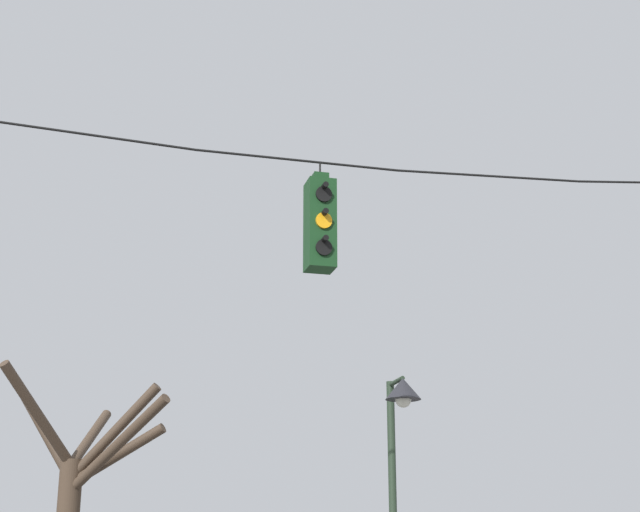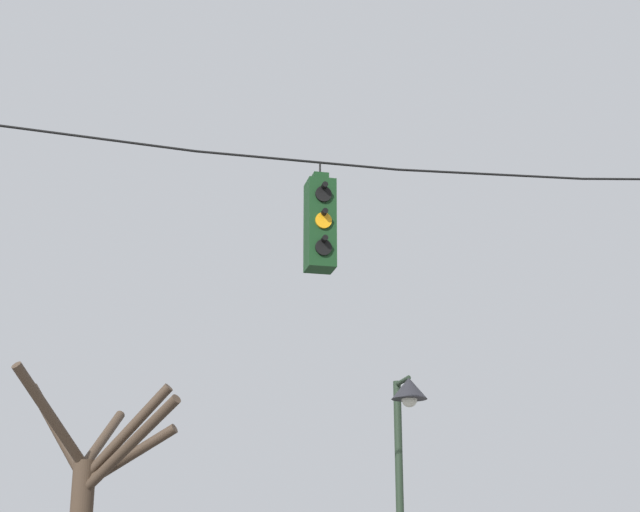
{
  "view_description": "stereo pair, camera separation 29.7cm",
  "coord_description": "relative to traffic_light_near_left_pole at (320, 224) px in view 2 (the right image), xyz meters",
  "views": [
    {
      "loc": [
        -2.55,
        -10.62,
        1.51
      ],
      "look_at": [
        0.27,
        0.27,
        5.09
      ],
      "focal_mm": 55.0,
      "sensor_mm": 36.0,
      "label": 1
    },
    {
      "loc": [
        -2.26,
        -10.69,
        1.51
      ],
      "look_at": [
        0.27,
        0.27,
        5.09
      ],
      "focal_mm": 55.0,
      "sensor_mm": 36.0,
      "label": 2
    }
  ],
  "objects": [
    {
      "name": "street_lamp",
      "position": [
        2.05,
        3.15,
        -2.13
      ],
      "size": [
        0.54,
        0.92,
        4.27
      ],
      "color": "#233323",
      "rests_on": "ground_plane"
    },
    {
      "name": "span_wire",
      "position": [
        -0.27,
        0.0,
        1.03
      ],
      "size": [
        17.91,
        0.03,
        0.69
      ],
      "color": "black"
    },
    {
      "name": "bare_tree",
      "position": [
        -2.52,
        9.46,
        -2.7
      ],
      "size": [
        3.29,
        3.82,
        5.25
      ],
      "color": "#423326",
      "rests_on": "ground_plane"
    },
    {
      "name": "traffic_light_near_left_pole",
      "position": [
        0.0,
        0.0,
        0.0
      ],
      "size": [
        0.34,
        0.58,
        1.38
      ],
      "color": "#143819"
    }
  ]
}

